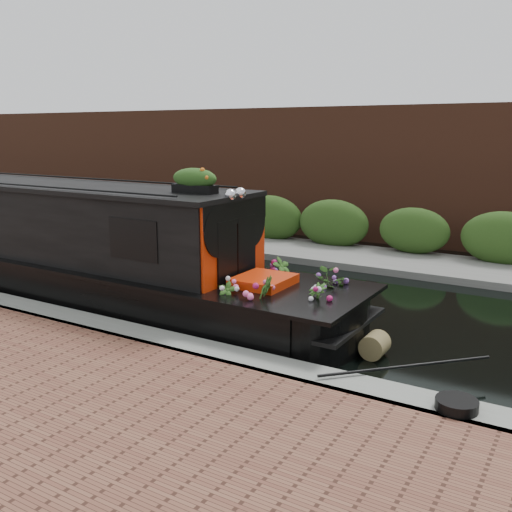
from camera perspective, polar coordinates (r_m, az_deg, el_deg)
The scene contains 8 objects.
ground at distance 11.78m, azimuth -1.90°, elevation -3.77°, with size 80.00×80.00×0.00m, color black.
near_bank_coping at distance 9.32m, azimuth -13.09°, elevation -8.53°, with size 40.00×0.60×0.50m, color gray.
far_bank_path at distance 15.36m, azimuth 6.63°, elevation -0.00°, with size 40.00×2.40×0.34m, color slate.
far_hedge at distance 16.17m, azimuth 7.96°, elevation 0.59°, with size 40.00×1.10×2.80m, color #294918.
far_brick_wall at distance 18.09m, azimuth 10.58°, elevation 1.75°, with size 40.00×1.00×8.00m, color #542C1C.
narrowboat at distance 12.30m, azimuth -18.94°, elevation 0.41°, with size 12.44×2.27×2.91m.
rope_fender at distance 8.69m, azimuth 11.79°, elevation -8.73°, with size 0.37×0.37×0.40m, color brown.
coiled_mooring_rope at distance 6.91m, azimuth 19.43°, elevation -13.83°, with size 0.47×0.47×0.12m, color black.
Camera 1 is at (6.16, -9.49, 3.28)m, focal length 40.00 mm.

